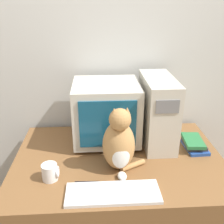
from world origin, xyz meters
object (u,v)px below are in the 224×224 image
object	(u,v)px
mug	(50,172)
book_stack	(194,144)
keyboard	(113,193)
crt_monitor	(106,112)
cat	(119,143)
pen	(87,182)
computer_tower	(157,111)

from	to	relation	value
mug	book_stack	bearing A→B (deg)	16.71
mug	keyboard	bearing A→B (deg)	-23.47
crt_monitor	cat	bearing A→B (deg)	-80.34
keyboard	pen	size ratio (longest dim) A/B	3.53
cat	book_stack	bearing A→B (deg)	15.64
pen	crt_monitor	bearing A→B (deg)	74.82
cat	keyboard	bearing A→B (deg)	-107.00
pen	book_stack	bearing A→B (deg)	24.12
computer_tower	mug	size ratio (longest dim) A/B	4.88
crt_monitor	book_stack	world-z (taller)	crt_monitor
crt_monitor	mug	world-z (taller)	crt_monitor
computer_tower	crt_monitor	bearing A→B (deg)	174.61
mug	cat	bearing A→B (deg)	11.79
keyboard	cat	world-z (taller)	cat
book_stack	pen	world-z (taller)	book_stack
pen	mug	size ratio (longest dim) A/B	1.44
crt_monitor	pen	world-z (taller)	crt_monitor
keyboard	pen	bearing A→B (deg)	142.29
computer_tower	cat	bearing A→B (deg)	-132.65
crt_monitor	pen	xyz separation A→B (m)	(-0.13, -0.48, -0.22)
crt_monitor	pen	distance (m)	0.54
keyboard	mug	bearing A→B (deg)	156.53
crt_monitor	mug	bearing A→B (deg)	-128.02
crt_monitor	keyboard	bearing A→B (deg)	-89.21
computer_tower	book_stack	bearing A→B (deg)	-26.11
cat	mug	size ratio (longest dim) A/B	4.19
cat	crt_monitor	bearing A→B (deg)	95.08
pen	mug	xyz separation A→B (m)	(-0.21, 0.04, 0.04)
computer_tower	keyboard	bearing A→B (deg)	-121.95
computer_tower	keyboard	world-z (taller)	computer_tower
crt_monitor	computer_tower	xyz separation A→B (m)	(0.35, -0.03, 0.01)
crt_monitor	mug	xyz separation A→B (m)	(-0.34, -0.43, -0.17)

